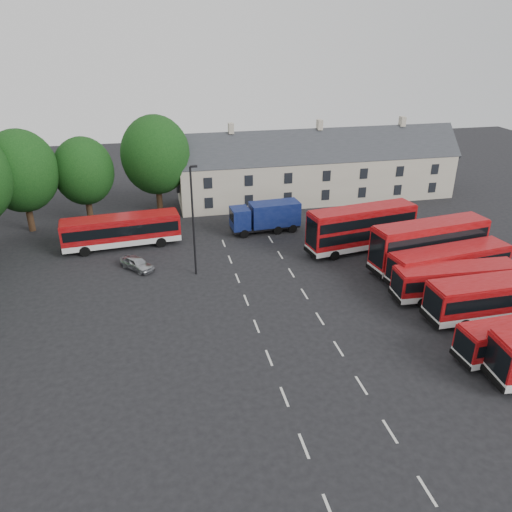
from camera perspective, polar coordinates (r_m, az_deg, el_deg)
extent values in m
plane|color=black|center=(36.16, 0.74, -9.72)|extent=(140.00, 140.00, 0.00)
cube|color=beige|center=(26.31, 8.39, -26.80)|extent=(0.15, 1.80, 0.01)
cube|color=beige|center=(28.77, 5.50, -20.79)|extent=(0.15, 1.80, 0.01)
cube|color=beige|center=(31.56, 3.27, -15.76)|extent=(0.15, 1.80, 0.01)
cube|color=beige|center=(34.58, 1.49, -11.55)|extent=(0.15, 1.80, 0.01)
cube|color=beige|center=(37.78, 0.06, -8.03)|extent=(0.15, 1.80, 0.01)
cube|color=beige|center=(41.13, -1.13, -5.06)|extent=(0.15, 1.80, 0.01)
cube|color=beige|center=(44.58, -2.13, -2.55)|extent=(0.15, 1.80, 0.01)
cube|color=beige|center=(48.11, -2.98, -0.40)|extent=(0.15, 1.80, 0.01)
cube|color=beige|center=(51.72, -3.72, 1.45)|extent=(0.15, 1.80, 0.01)
cube|color=beige|center=(28.01, 18.96, -24.05)|extent=(0.15, 1.80, 0.01)
cube|color=beige|center=(30.34, 15.06, -18.78)|extent=(0.15, 1.80, 0.01)
cube|color=beige|center=(32.99, 11.94, -14.25)|extent=(0.15, 1.80, 0.01)
cube|color=beige|center=(35.89, 9.41, -10.39)|extent=(0.15, 1.80, 0.01)
cube|color=beige|center=(38.99, 7.31, -7.11)|extent=(0.15, 1.80, 0.01)
cube|color=beige|center=(42.24, 5.55, -4.32)|extent=(0.15, 1.80, 0.01)
cube|color=beige|center=(45.60, 4.06, -1.93)|extent=(0.15, 1.80, 0.01)
cube|color=beige|center=(49.07, 2.78, 0.13)|extent=(0.15, 1.80, 0.01)
cube|color=beige|center=(52.61, 1.67, 1.92)|extent=(0.15, 1.80, 0.01)
cylinder|color=black|center=(59.52, -24.48, 4.47)|extent=(0.70, 0.70, 4.02)
ellipsoid|color=black|center=(58.23, -25.30, 8.77)|extent=(7.59, 7.59, 8.73)
cylinder|color=black|center=(60.44, -18.56, 5.47)|extent=(0.70, 0.70, 3.50)
ellipsoid|color=black|center=(59.30, -19.09, 9.16)|extent=(6.60, 6.60, 7.59)
cylinder|color=black|center=(60.85, -11.01, 6.80)|extent=(0.70, 0.70, 4.20)
ellipsoid|color=black|center=(59.56, -11.40, 11.25)|extent=(7.92, 7.92, 9.11)
cube|color=beige|center=(65.01, 6.97, 8.84)|extent=(35.00, 7.00, 5.50)
cube|color=#2D3035|center=(64.31, 7.09, 11.19)|extent=(35.70, 7.13, 7.13)
cube|color=beige|center=(60.80, -2.88, 14.38)|extent=(0.60, 0.90, 1.20)
cube|color=beige|center=(63.50, 7.29, 14.67)|extent=(0.60, 0.90, 1.20)
cube|color=beige|center=(67.90, 16.39, 14.55)|extent=(0.60, 0.90, 1.20)
cylinder|color=black|center=(36.52, 25.49, -11.30)|extent=(0.90, 0.29, 0.88)
cube|color=silver|center=(42.76, 25.91, -5.33)|extent=(11.60, 2.79, 0.58)
cube|color=maroon|center=(42.17, 26.24, -3.78)|extent=(11.60, 2.79, 2.05)
cube|color=black|center=(42.15, 26.25, -3.72)|extent=(11.14, 2.85, 1.00)
cube|color=maroon|center=(41.71, 26.51, -2.48)|extent=(11.36, 2.68, 0.13)
cylinder|color=black|center=(39.99, 22.63, -7.29)|extent=(1.06, 0.31, 1.05)
cube|color=silver|center=(44.24, 21.69, -3.64)|extent=(10.36, 2.84, 0.51)
cube|color=maroon|center=(43.73, 21.93, -2.29)|extent=(10.36, 2.84, 1.82)
cube|color=black|center=(43.71, 21.94, -2.24)|extent=(9.95, 2.87, 0.89)
cube|color=maroon|center=(43.33, 22.13, -1.17)|extent=(10.15, 2.74, 0.11)
cylinder|color=black|center=(42.02, 18.46, -5.05)|extent=(0.94, 0.31, 0.93)
cylinder|color=black|center=(46.83, 24.49, -2.91)|extent=(0.94, 0.31, 0.93)
cube|color=silver|center=(46.73, 21.00, -1.89)|extent=(11.40, 3.98, 0.56)
cube|color=maroon|center=(46.20, 21.24, -0.48)|extent=(11.40, 3.98, 1.98)
cube|color=black|center=(46.18, 21.25, -0.43)|extent=(10.97, 3.98, 0.96)
cube|color=maroon|center=(45.80, 21.44, 0.69)|extent=(11.17, 3.85, 0.12)
cylinder|color=black|center=(43.94, 18.29, -3.60)|extent=(1.04, 0.41, 1.02)
cylinder|color=black|center=(49.86, 23.29, -0.95)|extent=(1.04, 0.41, 1.02)
cube|color=silver|center=(48.65, 18.88, -0.49)|extent=(11.30, 3.99, 0.55)
cube|color=maroon|center=(47.88, 19.20, 1.63)|extent=(11.30, 3.99, 3.37)
cube|color=black|center=(48.13, 19.09, 0.91)|extent=(10.87, 3.99, 0.96)
cube|color=maroon|center=(47.27, 19.49, 3.56)|extent=(11.07, 3.86, 0.12)
cylinder|color=black|center=(45.93, 16.20, -2.03)|extent=(1.03, 0.42, 1.01)
cylinder|color=black|center=(51.71, 21.18, 0.32)|extent=(1.03, 0.42, 1.01)
cube|color=black|center=(47.65, 19.31, 2.35)|extent=(10.87, 3.99, 0.96)
cube|color=silver|center=(50.82, 11.78, 1.46)|extent=(11.24, 4.17, 0.55)
cube|color=maroon|center=(50.10, 11.97, 3.51)|extent=(11.24, 4.17, 3.35)
cube|color=black|center=(50.33, 11.91, 2.82)|extent=(10.82, 4.16, 0.95)
cube|color=maroon|center=(49.51, 12.15, 5.36)|extent=(11.01, 4.04, 0.12)
cylinder|color=black|center=(48.33, 8.93, 0.08)|extent=(1.03, 0.43, 1.00)
cylinder|color=black|center=(53.66, 14.30, 2.16)|extent=(1.03, 0.43, 1.00)
cube|color=black|center=(49.87, 12.04, 4.20)|extent=(10.82, 4.16, 0.95)
cube|color=silver|center=(52.26, -15.00, 1.83)|extent=(11.73, 3.67, 0.58)
cube|color=maroon|center=(51.78, -15.16, 3.17)|extent=(11.73, 3.67, 2.05)
cube|color=black|center=(51.76, -15.17, 3.22)|extent=(11.27, 3.69, 1.00)
cube|color=maroon|center=(51.40, -15.29, 4.28)|extent=(11.49, 3.54, 0.13)
cylinder|color=black|center=(51.33, -18.97, 0.52)|extent=(1.07, 0.39, 1.05)
cylinder|color=black|center=(53.67, -11.14, 2.51)|extent=(1.07, 0.39, 1.05)
cube|color=black|center=(54.36, 1.04, 3.38)|extent=(7.55, 2.45, 0.28)
cube|color=#0D1951|center=(53.21, -1.84, 4.34)|extent=(2.01, 2.44, 2.23)
cube|color=black|center=(52.90, -2.77, 4.58)|extent=(0.22, 1.98, 1.12)
cube|color=#0D1951|center=(54.17, 2.13, 4.87)|extent=(5.44, 2.66, 2.51)
cylinder|color=black|center=(52.82, -1.34, 2.56)|extent=(0.95, 0.32, 0.93)
cylinder|color=black|center=(56.17, 3.49, 3.92)|extent=(0.95, 0.32, 0.93)
imported|color=#B0B2B8|center=(47.18, -13.47, -0.82)|extent=(3.44, 3.69, 1.23)
cylinder|color=black|center=(43.62, -7.19, 3.79)|extent=(0.18, 0.18, 9.95)
cube|color=black|center=(42.10, -7.14, 10.14)|extent=(0.61, 0.28, 0.18)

